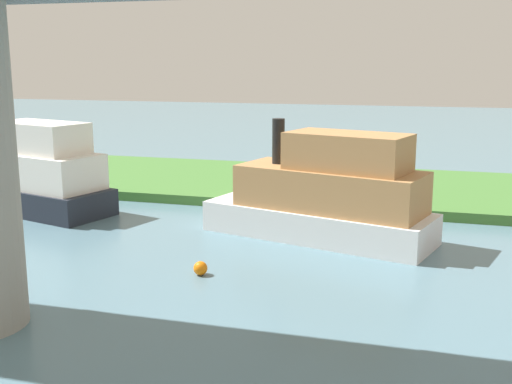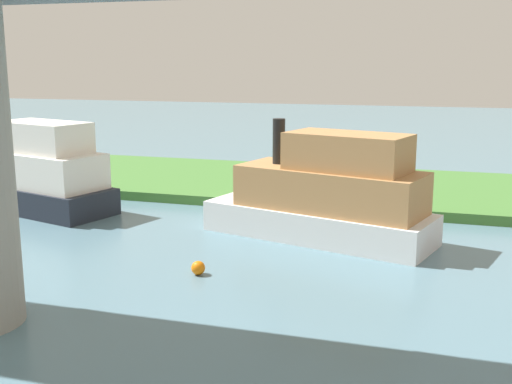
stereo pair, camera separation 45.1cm
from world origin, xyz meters
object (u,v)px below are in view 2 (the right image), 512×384
(motorboat_red, at_px, (325,196))
(marker_buoy, at_px, (198,268))
(motorboat_white, at_px, (33,174))
(person_on_bank, at_px, (284,181))
(mooring_post, at_px, (375,194))

(motorboat_red, bearing_deg, marker_buoy, 60.20)
(motorboat_white, bearing_deg, marker_buoy, 149.32)
(person_on_bank, relative_size, motorboat_red, 0.13)
(mooring_post, bearing_deg, marker_buoy, 67.82)
(person_on_bank, height_order, marker_buoy, person_on_bank)
(person_on_bank, distance_m, motorboat_white, 12.94)
(person_on_bank, height_order, motorboat_red, motorboat_red)
(marker_buoy, bearing_deg, motorboat_white, -30.68)
(motorboat_white, bearing_deg, person_on_bank, -156.81)
(person_on_bank, bearing_deg, marker_buoy, 89.99)
(person_on_bank, bearing_deg, mooring_post, 176.42)
(mooring_post, bearing_deg, person_on_bank, -3.58)
(motorboat_white, height_order, marker_buoy, motorboat_white)
(person_on_bank, height_order, mooring_post, person_on_bank)
(motorboat_white, relative_size, marker_buoy, 20.40)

